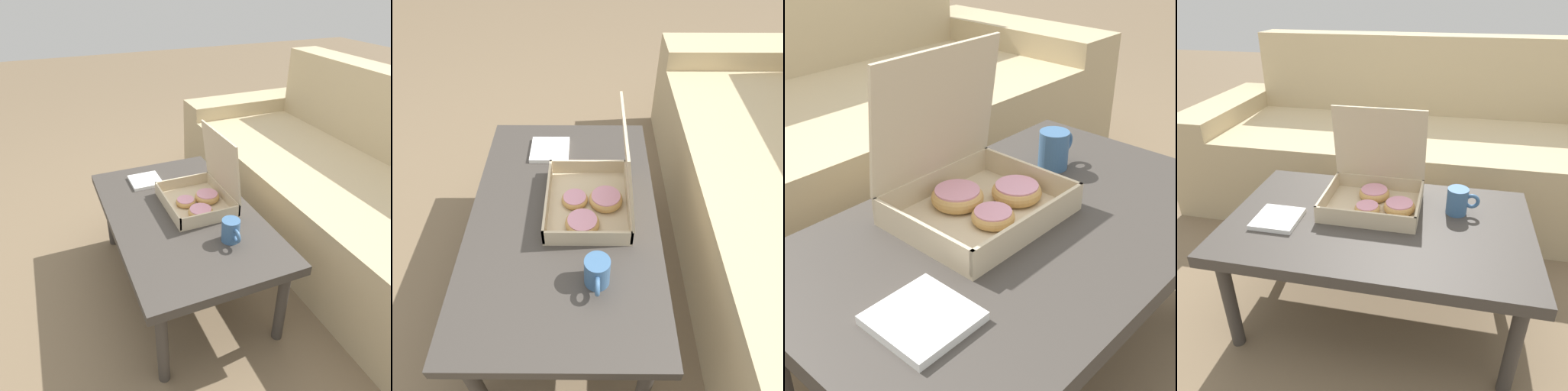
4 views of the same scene
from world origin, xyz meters
The scene contains 5 objects.
ground_plane centered at (0.00, 0.00, 0.00)m, with size 12.00×12.00×0.00m, color #756047.
coffee_table centered at (0.00, -0.12, 0.37)m, with size 1.01×0.61×0.41m.
pastry_box centered at (-0.02, -0.01, 0.47)m, with size 0.33×0.28×0.33m.
coffee_mug centered at (0.26, -0.01, 0.46)m, with size 0.11×0.07×0.09m.
napkin_stack centered at (-0.33, -0.19, 0.42)m, with size 0.15×0.15×0.02m.
Camera 2 is at (0.84, -0.03, 1.33)m, focal length 35.00 mm.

